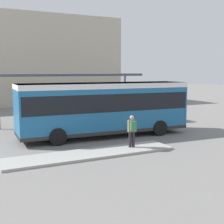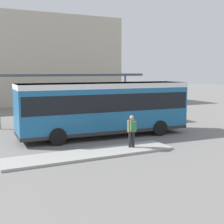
{
  "view_description": "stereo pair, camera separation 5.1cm",
  "coord_description": "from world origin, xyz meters",
  "px_view_note": "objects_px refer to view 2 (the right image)",
  "views": [
    {
      "loc": [
        -8.0,
        -17.09,
        3.99
      ],
      "look_at": [
        0.52,
        0.0,
        1.48
      ],
      "focal_mm": 50.0,
      "sensor_mm": 36.0,
      "label": 1
    },
    {
      "loc": [
        -7.95,
        -17.11,
        3.99
      ],
      "look_at": [
        0.52,
        0.0,
        1.48
      ],
      "focal_mm": 50.0,
      "sensor_mm": 36.0,
      "label": 2
    }
  ],
  "objects_px": {
    "pedestrian_waiting": "(132,129)",
    "bicycle_yellow": "(179,116)",
    "bicycle_white": "(170,116)",
    "city_bus": "(105,105)",
    "potted_planter_near_shelter": "(36,123)"
  },
  "relations": [
    {
      "from": "pedestrian_waiting",
      "to": "bicycle_yellow",
      "type": "distance_m",
      "value": 10.18
    },
    {
      "from": "city_bus",
      "to": "bicycle_white",
      "type": "height_order",
      "value": "city_bus"
    },
    {
      "from": "city_bus",
      "to": "pedestrian_waiting",
      "type": "height_order",
      "value": "city_bus"
    },
    {
      "from": "city_bus",
      "to": "potted_planter_near_shelter",
      "type": "bearing_deg",
      "value": 141.93
    },
    {
      "from": "city_bus",
      "to": "bicycle_white",
      "type": "bearing_deg",
      "value": 27.31
    },
    {
      "from": "bicycle_white",
      "to": "potted_planter_near_shelter",
      "type": "distance_m",
      "value": 11.15
    },
    {
      "from": "potted_planter_near_shelter",
      "to": "bicycle_white",
      "type": "bearing_deg",
      "value": 2.51
    },
    {
      "from": "city_bus",
      "to": "bicycle_white",
      "type": "distance_m",
      "value": 8.52
    },
    {
      "from": "bicycle_white",
      "to": "bicycle_yellow",
      "type": "bearing_deg",
      "value": 8.85
    },
    {
      "from": "bicycle_white",
      "to": "city_bus",
      "type": "bearing_deg",
      "value": -72.55
    },
    {
      "from": "bicycle_yellow",
      "to": "bicycle_white",
      "type": "bearing_deg",
      "value": 20.78
    },
    {
      "from": "pedestrian_waiting",
      "to": "bicycle_yellow",
      "type": "xyz_separation_m",
      "value": [
        8.0,
        6.26,
        -0.68
      ]
    },
    {
      "from": "city_bus",
      "to": "bicycle_yellow",
      "type": "distance_m",
      "value": 8.43
    },
    {
      "from": "bicycle_yellow",
      "to": "potted_planter_near_shelter",
      "type": "distance_m",
      "value": 11.39
    },
    {
      "from": "city_bus",
      "to": "bicycle_yellow",
      "type": "relative_size",
      "value": 6.05
    }
  ]
}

